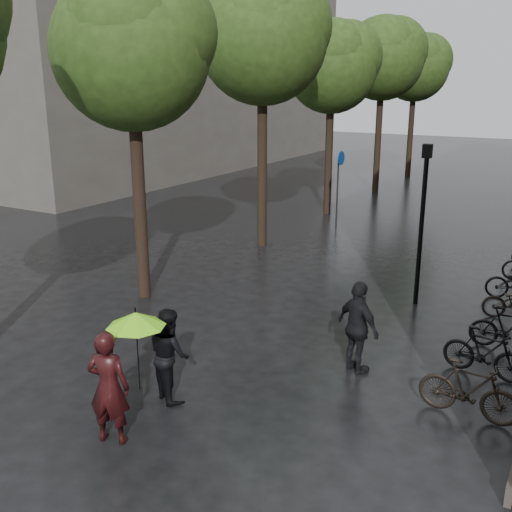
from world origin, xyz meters
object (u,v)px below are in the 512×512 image
Objects in this scene: pedestrian_walking at (358,327)px; lamp_post at (423,210)px; person_burgundy at (109,387)px; person_black at (169,354)px.

lamp_post reaches higher than pedestrian_walking.
person_burgundy is 1.54m from person_black.
pedestrian_walking is at bearing -105.38° from person_black.
person_burgundy is 1.01× the size of pedestrian_walking.
person_burgundy is at bearing 87.34° from pedestrian_walking.
lamp_post is at bearing -81.51° from person_black.
pedestrian_walking is (2.52, 2.62, 0.07)m from person_black.
person_burgundy is at bearing 119.46° from person_black.
person_black is at bearing -106.23° from person_burgundy.
pedestrian_walking is at bearing -89.90° from lamp_post.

